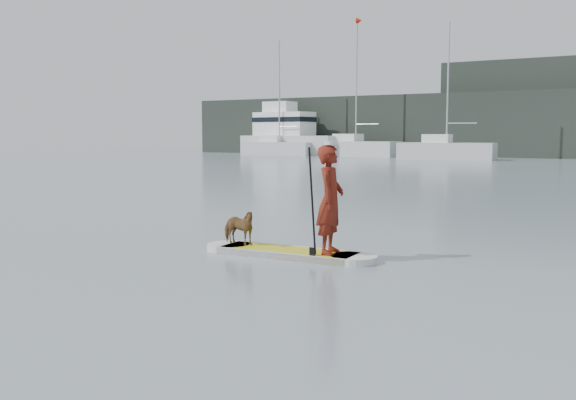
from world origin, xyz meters
The scene contains 11 objects.
ground centered at (0.00, 0.00, 0.00)m, with size 140.00×140.00×0.00m, color slate.
paddleboard centered at (-2.90, -0.17, 0.06)m, with size 3.30×0.95×0.12m.
paddler centered at (-2.09, -0.12, 1.05)m, with size 0.68×0.44×1.85m, color maroon.
white_cap centered at (-2.09, -0.12, 2.01)m, with size 0.22×0.22×0.07m, color silver.
dog centered at (-3.93, -0.23, 0.45)m, with size 0.35×0.77×0.65m, color brown.
paddle centered at (-2.25, -0.46, 0.80)m, with size 0.10×0.30×2.00m.
sailboat_a centered at (-31.49, 45.44, 0.80)m, with size 7.95×2.85×11.38m.
sailboat_b centered at (-23.67, 46.84, 0.91)m, with size 9.05×3.59×13.10m.
sailboat_c centered at (-13.61, 43.16, 0.84)m, with size 8.05×3.19×11.31m.
motor_yacht_b centered at (-31.39, 47.22, 2.03)m, with size 11.21×4.62×7.22m.
shore_building_west centered at (-10.00, 54.00, 4.50)m, with size 14.00×4.00×9.00m, color black.
Camera 1 is at (2.89, -9.76, 2.16)m, focal length 40.00 mm.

